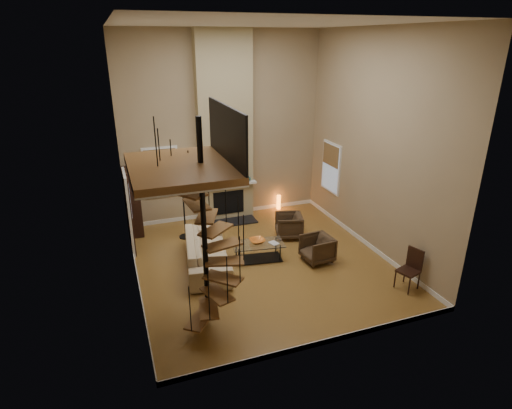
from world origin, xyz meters
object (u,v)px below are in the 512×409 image
object	(u,v)px
side_chair	(411,267)
hutch	(133,202)
floor_lamp	(183,190)
sofa	(206,251)
armchair_far	(319,248)
coffee_table	(258,249)
accent_lamp	(279,202)
armchair_near	(291,225)

from	to	relation	value
side_chair	hutch	bearing A→B (deg)	137.55
floor_lamp	sofa	bearing A→B (deg)	-83.95
armchair_far	side_chair	bearing A→B (deg)	32.44
sofa	coffee_table	xyz separation A→B (m)	(1.28, -0.14, -0.11)
hutch	side_chair	size ratio (longest dim) A/B	2.05
coffee_table	side_chair	size ratio (longest dim) A/B	1.48
side_chair	sofa	bearing A→B (deg)	148.30
accent_lamp	side_chair	size ratio (longest dim) A/B	0.50
armchair_far	side_chair	distance (m)	2.21
armchair_far	side_chair	world-z (taller)	side_chair
armchair_near	side_chair	bearing A→B (deg)	39.79
armchair_near	floor_lamp	size ratio (longest dim) A/B	0.43
hutch	floor_lamp	bearing A→B (deg)	-31.30
accent_lamp	hutch	bearing A→B (deg)	-176.99
coffee_table	hutch	bearing A→B (deg)	135.81
accent_lamp	armchair_near	bearing A→B (deg)	-102.99
sofa	floor_lamp	xyz separation A→B (m)	(-0.19, 1.76, 1.02)
hutch	armchair_near	distance (m)	4.50
sofa	accent_lamp	world-z (taller)	sofa
armchair_near	floor_lamp	distance (m)	3.15
hutch	floor_lamp	size ratio (longest dim) A/B	1.10
coffee_table	side_chair	world-z (taller)	side_chair
armchair_near	armchair_far	size ratio (longest dim) A/B	1.02
hutch	armchair_far	world-z (taller)	hutch
sofa	accent_lamp	size ratio (longest dim) A/B	5.34
hutch	sofa	xyz separation A→B (m)	(1.48, -2.55, -0.55)
armchair_near	accent_lamp	world-z (taller)	armchair_near
armchair_far	accent_lamp	bearing A→B (deg)	169.83
hutch	coffee_table	bearing A→B (deg)	-44.19
sofa	armchair_near	bearing A→B (deg)	-64.60
coffee_table	side_chair	distance (m)	3.61
armchair_far	coffee_table	bearing A→B (deg)	-116.40
armchair_near	coffee_table	size ratio (longest dim) A/B	0.53
armchair_near	coffee_table	bearing A→B (deg)	-39.39
armchair_near	coffee_table	distance (m)	1.60
sofa	floor_lamp	bearing A→B (deg)	15.09
armchair_near	hutch	bearing A→B (deg)	-97.38
sofa	floor_lamp	world-z (taller)	floor_lamp
coffee_table	accent_lamp	xyz separation A→B (m)	(1.79, 2.93, -0.03)
floor_lamp	side_chair	size ratio (longest dim) A/B	1.86
side_chair	floor_lamp	bearing A→B (deg)	134.74
hutch	coffee_table	xyz separation A→B (m)	(2.76, -2.69, -0.67)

